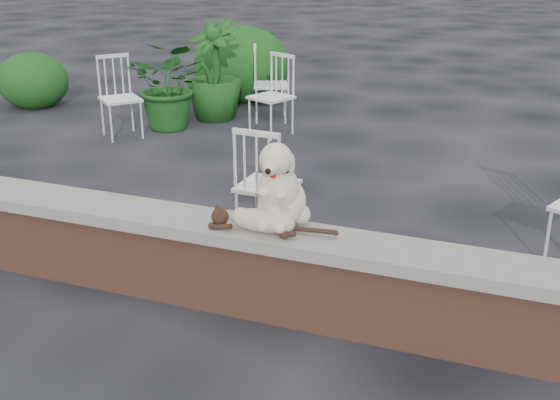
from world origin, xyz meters
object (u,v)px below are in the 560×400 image
(cat, at_px, (261,219))
(chair_a, at_px, (120,98))
(chair_c, at_px, (267,183))
(potted_plant_b, at_px, (214,70))
(potted_plant_a, at_px, (170,85))
(chair_e, at_px, (271,84))
(dog, at_px, (282,181))
(chair_b, at_px, (271,96))

(cat, distance_m, chair_a, 4.42)
(chair_c, distance_m, potted_plant_b, 3.82)
(chair_a, bearing_deg, cat, -95.24)
(potted_plant_a, bearing_deg, chair_a, -123.00)
(chair_a, height_order, chair_e, same)
(cat, height_order, potted_plant_b, potted_plant_b)
(dog, height_order, potted_plant_b, potted_plant_b)
(chair_a, relative_size, potted_plant_a, 0.87)
(potted_plant_b, bearing_deg, chair_b, -24.71)
(chair_c, distance_m, chair_e, 3.68)
(potted_plant_b, bearing_deg, chair_c, -57.93)
(chair_c, relative_size, chair_b, 1.00)
(chair_e, xyz_separation_m, chair_b, (0.26, -0.63, 0.00))
(chair_c, xyz_separation_m, chair_b, (-1.08, 2.80, 0.00))
(chair_c, xyz_separation_m, potted_plant_b, (-2.02, 3.23, 0.16))
(chair_b, bearing_deg, chair_e, 135.58)
(chair_c, relative_size, potted_plant_b, 0.74)
(cat, relative_size, potted_plant_a, 0.87)
(chair_b, bearing_deg, potted_plant_a, -148.98)
(chair_b, distance_m, potted_plant_a, 1.25)
(chair_e, bearing_deg, potted_plant_b, 82.96)
(dog, relative_size, chair_b, 0.61)
(dog, height_order, chair_a, dog)
(cat, xyz_separation_m, chair_e, (-1.73, 4.51, -0.19))
(dog, bearing_deg, chair_c, 113.79)
(potted_plant_b, bearing_deg, cat, -60.73)
(dog, xyz_separation_m, chair_a, (-3.15, 3.02, -0.40))
(chair_c, relative_size, chair_e, 1.00)
(cat, xyz_separation_m, chair_b, (-1.47, 3.88, -0.19))
(cat, bearing_deg, chair_b, 107.63)
(chair_c, height_order, chair_a, same)
(cat, bearing_deg, potted_plant_b, 116.13)
(potted_plant_a, bearing_deg, potted_plant_b, 63.91)
(chair_c, bearing_deg, chair_e, -66.35)
(dog, height_order, potted_plant_a, dog)
(dog, xyz_separation_m, chair_c, (-0.48, 0.94, -0.40))
(chair_c, bearing_deg, chair_b, -66.53)
(chair_c, bearing_deg, potted_plant_b, -55.54)
(cat, height_order, chair_c, chair_c)
(chair_e, height_order, potted_plant_b, potted_plant_b)
(chair_e, relative_size, potted_plant_b, 0.74)
(potted_plant_b, bearing_deg, chair_a, -119.50)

